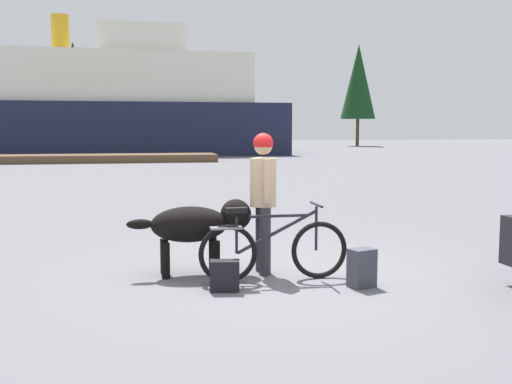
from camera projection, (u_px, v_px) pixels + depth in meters
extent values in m
plane|color=slate|center=(283.00, 276.00, 7.28)|extent=(160.00, 160.00, 0.00)
torus|color=black|center=(319.00, 250.00, 7.11)|extent=(0.68, 0.06, 0.68)
torus|color=black|center=(228.00, 254.00, 6.89)|extent=(0.68, 0.06, 0.68)
cube|color=black|center=(279.00, 216.00, 6.97)|extent=(0.70, 0.03, 0.03)
cube|color=black|center=(277.00, 232.00, 6.99)|extent=(0.94, 0.03, 0.49)
cylinder|color=black|center=(237.00, 235.00, 6.89)|extent=(0.03, 0.03, 0.42)
cylinder|color=black|center=(316.00, 228.00, 7.08)|extent=(0.03, 0.03, 0.52)
cube|color=black|center=(236.00, 210.00, 6.86)|extent=(0.24, 0.10, 0.06)
cylinder|color=black|center=(316.00, 205.00, 7.05)|extent=(0.03, 0.44, 0.03)
cube|color=slate|center=(226.00, 228.00, 6.86)|extent=(0.36, 0.14, 0.02)
cylinder|color=#333338|center=(261.00, 238.00, 7.48)|extent=(0.14, 0.14, 0.82)
cylinder|color=#333338|center=(265.00, 241.00, 7.27)|extent=(0.14, 0.14, 0.82)
cylinder|color=#D8B28C|center=(263.00, 182.00, 7.30)|extent=(0.32, 0.32, 0.58)
cylinder|color=#D8B28C|center=(259.00, 178.00, 7.51)|extent=(0.09, 0.09, 0.52)
cylinder|color=#D8B28C|center=(267.00, 181.00, 7.09)|extent=(0.09, 0.09, 0.52)
sphere|color=tan|center=(263.00, 146.00, 7.26)|extent=(0.22, 0.22, 0.22)
sphere|color=red|center=(263.00, 143.00, 7.25)|extent=(0.24, 0.24, 0.24)
ellipsoid|color=black|center=(190.00, 224.00, 7.26)|extent=(0.93, 0.51, 0.43)
sphere|color=black|center=(236.00, 215.00, 7.37)|extent=(0.38, 0.38, 0.38)
ellipsoid|color=black|center=(140.00, 224.00, 7.14)|extent=(0.32, 0.12, 0.12)
cylinder|color=black|center=(213.00, 254.00, 7.50)|extent=(0.10, 0.10, 0.43)
cylinder|color=black|center=(216.00, 259.00, 7.23)|extent=(0.10, 0.10, 0.43)
cylinder|color=black|center=(164.00, 256.00, 7.38)|extent=(0.10, 0.10, 0.43)
cylinder|color=black|center=(166.00, 261.00, 7.11)|extent=(0.10, 0.10, 0.43)
cube|color=#3F3F4C|center=(362.00, 268.00, 6.74)|extent=(0.33, 0.27, 0.43)
cube|color=black|center=(225.00, 276.00, 6.58)|extent=(0.35, 0.24, 0.34)
cube|color=brown|center=(82.00, 159.00, 31.32)|extent=(13.85, 2.57, 0.40)
cube|color=#191E38|center=(108.00, 129.00, 39.94)|extent=(23.33, 7.17, 3.39)
cube|color=silver|center=(106.00, 79.00, 39.60)|extent=(18.66, 6.02, 3.20)
cube|color=silver|center=(142.00, 41.00, 39.81)|extent=(5.60, 4.30, 1.80)
cylinder|color=#BF8C19|center=(60.00, 34.00, 38.73)|extent=(1.10, 1.10, 2.40)
ellipsoid|color=navy|center=(59.00, 147.00, 43.34)|extent=(7.73, 2.16, 0.90)
cylinder|color=#B2B2B7|center=(57.00, 93.00, 42.94)|extent=(0.14, 0.14, 6.78)
cylinder|color=#B2B2B7|center=(41.00, 123.00, 42.93)|extent=(3.48, 0.10, 0.10)
cylinder|color=#4C331E|center=(75.00, 133.00, 54.15)|extent=(0.47, 0.47, 2.70)
cone|color=#143819|center=(74.00, 80.00, 53.65)|extent=(4.15, 4.15, 6.67)
cylinder|color=#4C331E|center=(143.00, 130.00, 54.58)|extent=(0.33, 0.33, 3.20)
cone|color=#143819|center=(141.00, 72.00, 54.03)|extent=(3.81, 3.81, 7.08)
cylinder|color=#4C331E|center=(357.00, 132.00, 59.83)|extent=(0.33, 0.33, 2.70)
cone|color=#143819|center=(358.00, 82.00, 59.31)|extent=(3.42, 3.42, 7.24)
cylinder|color=#4C331E|center=(143.00, 135.00, 61.60)|extent=(0.35, 0.35, 2.18)
cone|color=#143819|center=(142.00, 75.00, 60.97)|extent=(3.39, 3.39, 9.77)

